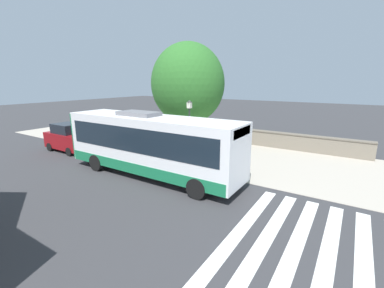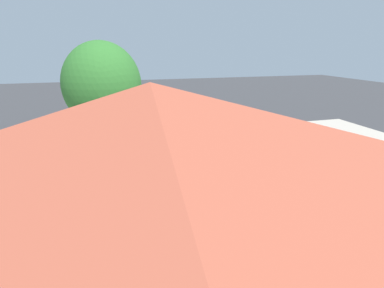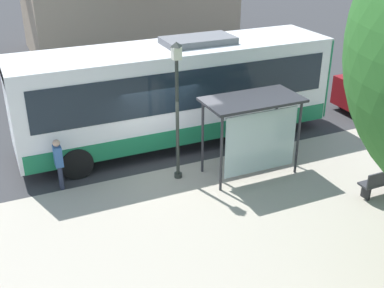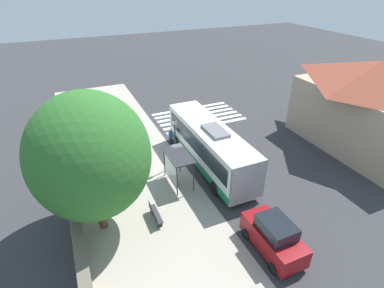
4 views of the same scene
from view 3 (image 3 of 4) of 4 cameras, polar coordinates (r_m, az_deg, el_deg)
ground_plane at (r=15.37m, az=-2.78°, el=-2.91°), size 120.00×120.00×0.00m
sidewalk_plaza at (r=11.95m, az=5.41°, el=-12.30°), size 9.00×44.00×0.02m
bus at (r=16.51m, az=-1.83°, el=6.35°), size 2.71×10.86×3.64m
bus_shelter at (r=14.25m, az=7.39°, el=3.51°), size 1.54×2.92×2.46m
pedestrian at (r=14.37m, az=-15.53°, el=-1.90°), size 0.34×0.22×1.58m
street_lamp_near at (r=13.78m, az=-1.78°, el=5.09°), size 0.28×0.28×4.22m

